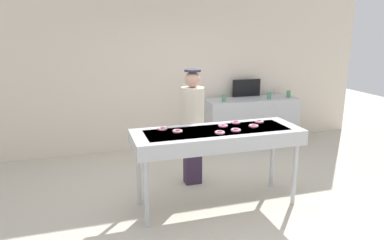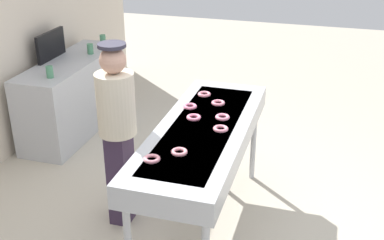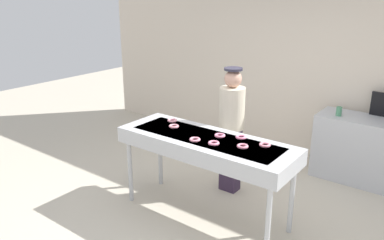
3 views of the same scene
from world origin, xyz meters
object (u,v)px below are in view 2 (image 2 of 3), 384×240
(prep_counter, at_px, (74,96))
(menu_display, at_px, (51,45))
(strawberry_donut_4, at_px, (218,103))
(paper_cup_0, at_px, (103,40))
(paper_cup_2, at_px, (90,49))
(strawberry_donut_3, at_px, (222,117))
(strawberry_donut_7, at_px, (190,106))
(strawberry_donut_6, at_px, (179,152))
(strawberry_donut_2, at_px, (221,129))
(fryer_conveyor, at_px, (203,137))
(strawberry_donut_5, at_px, (194,117))
(strawberry_donut_0, at_px, (204,94))
(paper_cup_1, at_px, (50,72))
(worker_baker, at_px, (117,126))
(strawberry_donut_1, at_px, (152,159))

(prep_counter, bearing_deg, menu_display, 90.00)
(strawberry_donut_4, bearing_deg, paper_cup_0, 48.96)
(menu_display, bearing_deg, paper_cup_2, -49.54)
(strawberry_donut_3, relative_size, strawberry_donut_7, 1.00)
(strawberry_donut_4, distance_m, strawberry_donut_6, 1.00)
(strawberry_donut_2, bearing_deg, fryer_conveyor, 78.07)
(strawberry_donut_4, bearing_deg, paper_cup_2, 56.32)
(strawberry_donut_7, bearing_deg, strawberry_donut_5, -155.79)
(paper_cup_0, relative_size, menu_display, 0.22)
(strawberry_donut_3, bearing_deg, strawberry_donut_2, -170.41)
(strawberry_donut_2, xyz_separation_m, strawberry_donut_5, (0.15, 0.27, 0.00))
(strawberry_donut_0, relative_size, paper_cup_1, 0.96)
(strawberry_donut_2, height_order, menu_display, menu_display)
(fryer_conveyor, xyz_separation_m, strawberry_donut_2, (-0.03, -0.16, 0.11))
(prep_counter, bearing_deg, strawberry_donut_4, -115.72)
(fryer_conveyor, xyz_separation_m, strawberry_donut_7, (0.34, 0.21, 0.11))
(fryer_conveyor, bearing_deg, strawberry_donut_3, -32.48)
(paper_cup_1, relative_size, menu_display, 0.22)
(fryer_conveyor, distance_m, strawberry_donut_4, 0.50)
(strawberry_donut_7, bearing_deg, worker_baker, 130.20)
(paper_cup_2, bearing_deg, menu_display, 130.46)
(strawberry_donut_3, distance_m, prep_counter, 2.63)
(paper_cup_1, height_order, paper_cup_2, same)
(strawberry_donut_6, height_order, paper_cup_2, paper_cup_2)
(strawberry_donut_1, relative_size, strawberry_donut_6, 1.00)
(strawberry_donut_5, bearing_deg, paper_cup_0, 41.68)
(strawberry_donut_7, relative_size, paper_cup_0, 0.96)
(strawberry_donut_3, distance_m, strawberry_donut_6, 0.72)
(fryer_conveyor, height_order, strawberry_donut_3, strawberry_donut_3)
(strawberry_donut_0, height_order, paper_cup_0, paper_cup_0)
(prep_counter, distance_m, paper_cup_1, 0.82)
(strawberry_donut_4, distance_m, worker_baker, 0.95)
(paper_cup_0, bearing_deg, strawberry_donut_7, -136.73)
(prep_counter, bearing_deg, paper_cup_1, -170.46)
(strawberry_donut_5, bearing_deg, strawberry_donut_2, -119.06)
(strawberry_donut_2, xyz_separation_m, paper_cup_1, (0.92, 2.15, -0.03))
(strawberry_donut_0, height_order, worker_baker, worker_baker)
(worker_baker, relative_size, paper_cup_2, 13.03)
(strawberry_donut_2, height_order, strawberry_donut_7, same)
(strawberry_donut_0, bearing_deg, paper_cup_2, 57.48)
(strawberry_donut_2, bearing_deg, worker_baker, 94.25)
(strawberry_donut_4, relative_size, paper_cup_0, 0.96)
(strawberry_donut_0, xyz_separation_m, paper_cup_0, (1.59, 1.85, -0.03))
(fryer_conveyor, distance_m, menu_display, 2.78)
(paper_cup_0, distance_m, menu_display, 0.82)
(strawberry_donut_4, bearing_deg, strawberry_donut_5, 161.37)
(strawberry_donut_1, xyz_separation_m, strawberry_donut_2, (0.63, -0.36, 0.00))
(strawberry_donut_6, xyz_separation_m, prep_counter, (2.01, 2.05, -0.56))
(strawberry_donut_5, relative_size, paper_cup_0, 0.96)
(paper_cup_2, bearing_deg, prep_counter, 158.85)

